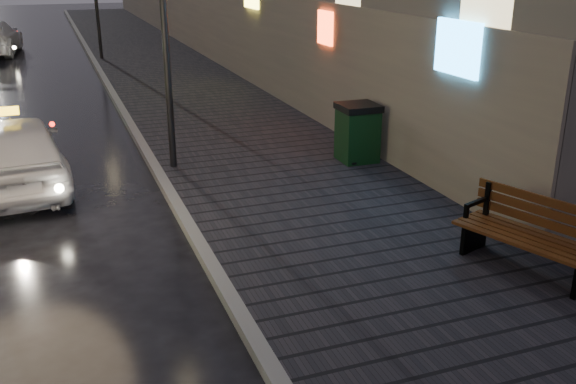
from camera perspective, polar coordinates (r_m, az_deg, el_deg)
name	(u,v)px	position (r m, az deg, el deg)	size (l,w,h in m)	color
ground	(115,344)	(7.92, -15.09, -12.88)	(120.00, 120.00, 0.00)	black
sidewalk	(154,61)	(28.32, -11.83, 11.35)	(4.60, 58.00, 0.15)	black
curb	(95,64)	(28.06, -16.75, 10.85)	(0.20, 58.00, 0.15)	slate
bench	(532,234)	(9.39, 20.85, -3.52)	(1.33, 2.13, 1.03)	black
trash_bin	(358,132)	(13.59, 6.20, 5.32)	(0.81, 0.81, 1.22)	black
taxi_near	(15,152)	(13.34, -23.07, 3.32)	(1.71, 4.25, 1.45)	silver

